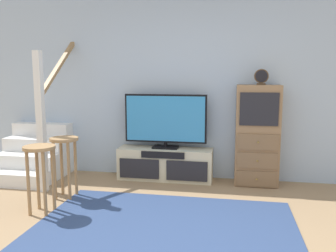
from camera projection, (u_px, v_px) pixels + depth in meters
back_wall at (189, 85)px, 5.10m from camera, size 6.40×0.12×2.70m
area_rug at (165, 227)px, 3.49m from camera, size 2.60×1.80×0.01m
media_console at (165, 164)px, 5.06m from camera, size 1.35×0.38×0.46m
television at (165, 120)px, 4.99m from camera, size 1.17×0.22×0.77m
side_cabinet at (257, 136)px, 4.78m from camera, size 0.58×0.38×1.37m
desk_clock at (261, 77)px, 4.64m from camera, size 0.19×0.08×0.21m
staircase at (42, 149)px, 5.39m from camera, size 1.00×1.36×2.20m
bar_stool_near at (40, 164)px, 3.80m from camera, size 0.34×0.34×0.75m
bar_stool_far at (65, 154)px, 4.28m from camera, size 0.34×0.34×0.75m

